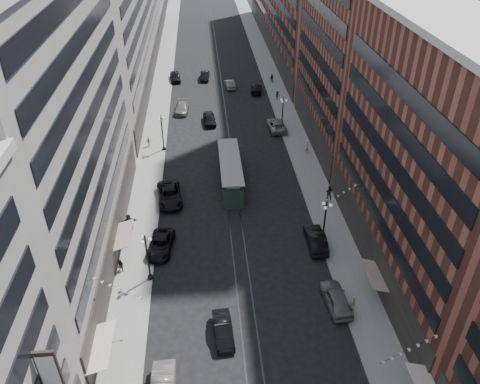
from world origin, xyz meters
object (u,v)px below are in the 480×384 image
object	(u,v)px
pedestrian_2	(121,266)
pedestrian_5	(129,221)
car_12	(256,89)
pedestrian_extra_0	(272,78)
car_10	(316,239)
car_14	(230,84)
pedestrian_4	(353,304)
car_9	(175,77)
car_8	(182,108)
car_extra_0	(205,76)
car_11	(276,125)
lamppost_se_far	(325,221)
car_5	(223,330)
lamppost_sw_far	(147,256)
pedestrian_6	(149,142)
pedestrian_8	(307,146)
lamppost_sw_mid	(162,132)
pedestrian_7	(329,192)
car_13	(209,119)
streetcar	(230,173)
car_2	(161,245)
lamppost_se_mid	(283,113)
pedestrian_9	(277,95)
car_7	(170,195)
car_4	(336,298)

from	to	relation	value
pedestrian_2	pedestrian_5	distance (m)	7.19
car_12	pedestrian_extra_0	world-z (taller)	pedestrian_extra_0
pedestrian_2	car_10	size ratio (longest dim) A/B	0.29
car_14	pedestrian_5	size ratio (longest dim) A/B	2.35
pedestrian_4	car_10	distance (m)	9.69
car_9	car_14	world-z (taller)	car_9
car_8	car_14	bearing A→B (deg)	54.30
car_extra_0	car_11	bearing A→B (deg)	-60.23
lamppost_se_far	car_10	xyz separation A→B (m)	(-0.80, -0.23, -2.23)
lamppost_se_far	pedestrian_4	bearing A→B (deg)	-87.06
car_5	car_9	xyz separation A→B (m)	(-6.09, 63.55, 0.11)
lamppost_sw_far	pedestrian_5	bearing A→B (deg)	109.33
pedestrian_6	pedestrian_extra_0	world-z (taller)	pedestrian_extra_0
pedestrian_8	lamppost_sw_mid	bearing A→B (deg)	-44.12
pedestrian_7	car_9	bearing A→B (deg)	-39.88
car_11	car_14	bearing A→B (deg)	-75.23
car_8	pedestrian_extra_0	distance (m)	21.33
pedestrian_4	car_8	distance (m)	49.34
car_9	pedestrian_7	xyz separation A→B (m)	(20.38, -43.55, 0.24)
car_13	car_9	bearing A→B (deg)	103.46
pedestrian_8	pedestrian_2	bearing A→B (deg)	7.21
streetcar	pedestrian_7	distance (m)	12.94
pedestrian_7	pedestrian_extra_0	distance (m)	40.66
car_2	car_8	xyz separation A→B (m)	(1.60, 36.22, 0.03)
car_8	car_9	bearing A→B (deg)	100.65
lamppost_se_mid	pedestrian_9	distance (m)	12.67
lamppost_se_mid	car_10	distance (m)	28.33
car_11	lamppost_sw_far	bearing A→B (deg)	58.04
car_2	car_7	xyz separation A→B (m)	(0.59, 9.30, 0.12)
lamppost_se_mid	car_extra_0	xyz separation A→B (m)	(-11.68, 24.23, -2.33)
pedestrian_2	car_9	size ratio (longest dim) A/B	0.31
car_4	pedestrian_extra_0	world-z (taller)	pedestrian_extra_0
car_11	car_14	xyz separation A→B (m)	(-6.20, 18.77, -0.05)
lamppost_sw_mid	pedestrian_8	world-z (taller)	lamppost_sw_mid
car_14	pedestrian_extra_0	world-z (taller)	pedestrian_extra_0
car_7	lamppost_se_far	bearing A→B (deg)	-36.45
car_13	car_14	world-z (taller)	car_13
pedestrian_6	pedestrian_8	size ratio (longest dim) A/B	0.80
pedestrian_extra_0	car_13	bearing A→B (deg)	78.17
car_5	pedestrian_7	world-z (taller)	pedestrian_7
car_12	pedestrian_5	world-z (taller)	pedestrian_5
car_4	pedestrian_9	world-z (taller)	car_4
lamppost_se_mid	car_11	xyz separation A→B (m)	(-0.80, 0.49, -2.31)
car_9	car_11	xyz separation A→B (m)	(16.80, -23.49, -0.06)
car_10	pedestrian_extra_0	distance (m)	49.35
car_5	pedestrian_extra_0	bearing A→B (deg)	73.78
lamppost_sw_mid	car_2	size ratio (longest dim) A/B	1.03
car_extra_0	car_14	bearing A→B (deg)	-41.60
car_14	car_extra_0	size ratio (longest dim) A/B	0.95
streetcar	car_11	size ratio (longest dim) A/B	2.17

